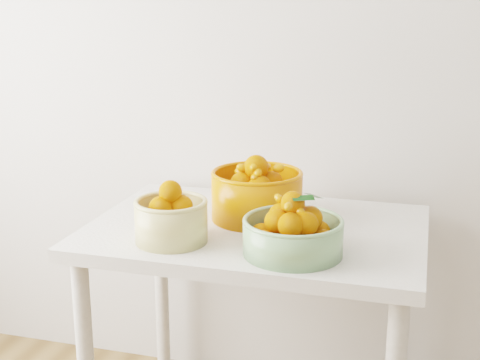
# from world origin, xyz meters

# --- Properties ---
(table) EXTENTS (1.00, 0.70, 0.75)m
(table) POSITION_xyz_m (-0.29, 1.60, 0.65)
(table) COLOR silver
(table) RESTS_ON ground
(bowl_cream) EXTENTS (0.27, 0.27, 0.18)m
(bowl_cream) POSITION_xyz_m (-0.49, 1.41, 0.82)
(bowl_cream) COLOR #D0C07C
(bowl_cream) RESTS_ON table
(bowl_green) EXTENTS (0.34, 0.34, 0.17)m
(bowl_green) POSITION_xyz_m (-0.14, 1.40, 0.81)
(bowl_green) COLOR #80AB77
(bowl_green) RESTS_ON table
(bowl_orange) EXTENTS (0.31, 0.31, 0.20)m
(bowl_orange) POSITION_xyz_m (-0.31, 1.67, 0.83)
(bowl_orange) COLOR #E1610A
(bowl_orange) RESTS_ON table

